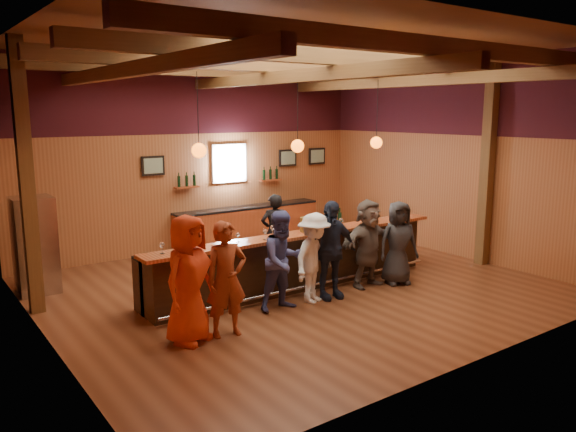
# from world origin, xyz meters

# --- Properties ---
(room) EXTENTS (9.04, 9.00, 4.52)m
(room) POSITION_xyz_m (0.00, 0.06, 3.21)
(room) COLOR brown
(room) RESTS_ON ground
(bar_counter) EXTENTS (6.30, 1.07, 1.11)m
(bar_counter) POSITION_xyz_m (0.02, 0.15, 0.52)
(bar_counter) COLOR black
(bar_counter) RESTS_ON ground
(back_bar_cabinet) EXTENTS (4.00, 0.52, 0.95)m
(back_bar_cabinet) POSITION_xyz_m (1.20, 3.72, 0.48)
(back_bar_cabinet) COLOR #983B1B
(back_bar_cabinet) RESTS_ON ground
(window) EXTENTS (0.95, 0.09, 0.95)m
(window) POSITION_xyz_m (0.80, 3.95, 2.05)
(window) COLOR silver
(window) RESTS_ON room
(framed_pictures) EXTENTS (5.35, 0.05, 0.45)m
(framed_pictures) POSITION_xyz_m (1.67, 3.94, 2.10)
(framed_pictures) COLOR black
(framed_pictures) RESTS_ON room
(wine_shelves) EXTENTS (3.00, 0.18, 0.30)m
(wine_shelves) POSITION_xyz_m (0.80, 3.88, 1.62)
(wine_shelves) COLOR #983B1B
(wine_shelves) RESTS_ON room
(pendant_lights) EXTENTS (4.24, 0.24, 1.37)m
(pendant_lights) POSITION_xyz_m (0.00, 0.00, 2.71)
(pendant_lights) COLOR black
(pendant_lights) RESTS_ON room
(stainless_fridge) EXTENTS (0.70, 0.70, 1.80)m
(stainless_fridge) POSITION_xyz_m (-4.10, 2.60, 0.90)
(stainless_fridge) COLOR silver
(stainless_fridge) RESTS_ON ground
(customer_orange) EXTENTS (1.10, 0.94, 1.90)m
(customer_orange) POSITION_xyz_m (-2.80, -1.15, 0.95)
(customer_orange) COLOR red
(customer_orange) RESTS_ON ground
(customer_redvest) EXTENTS (0.69, 0.50, 1.75)m
(customer_redvest) POSITION_xyz_m (-2.24, -1.25, 0.87)
(customer_redvest) COLOR maroon
(customer_redvest) RESTS_ON ground
(customer_denim) EXTENTS (0.84, 0.66, 1.71)m
(customer_denim) POSITION_xyz_m (-0.90, -0.83, 0.85)
(customer_denim) COLOR #454B8A
(customer_denim) RESTS_ON ground
(customer_white) EXTENTS (1.18, 0.94, 1.60)m
(customer_white) POSITION_xyz_m (-0.25, -0.84, 0.80)
(customer_white) COLOR white
(customer_white) RESTS_ON ground
(customer_navy) EXTENTS (1.11, 0.62, 1.78)m
(customer_navy) POSITION_xyz_m (0.11, -0.82, 0.89)
(customer_navy) COLOR #1C2439
(customer_navy) RESTS_ON ground
(customer_brown) EXTENTS (1.59, 0.57, 1.70)m
(customer_brown) POSITION_xyz_m (1.16, -0.71, 0.85)
(customer_brown) COLOR #5F544C
(customer_brown) RESTS_ON ground
(customer_dark) EXTENTS (0.93, 0.76, 1.63)m
(customer_dark) POSITION_xyz_m (1.75, -0.93, 0.82)
(customer_dark) COLOR #2B2B2E
(customer_dark) RESTS_ON ground
(bartender) EXTENTS (0.67, 0.52, 1.62)m
(bartender) POSITION_xyz_m (0.37, 1.32, 0.81)
(bartender) COLOR black
(bartender) RESTS_ON ground
(ice_bucket) EXTENTS (0.25, 0.25, 0.27)m
(ice_bucket) POSITION_xyz_m (0.10, -0.15, 1.24)
(ice_bucket) COLOR brown
(ice_bucket) RESTS_ON bar_counter
(bottle_a) EXTENTS (0.07, 0.07, 0.34)m
(bottle_a) POSITION_xyz_m (0.74, -0.04, 1.24)
(bottle_a) COLOR black
(bottle_a) RESTS_ON bar_counter
(bottle_b) EXTENTS (0.08, 0.08, 0.36)m
(bottle_b) POSITION_xyz_m (0.95, -0.11, 1.25)
(bottle_b) COLOR black
(bottle_b) RESTS_ON bar_counter
(glass_a) EXTENTS (0.08, 0.08, 0.19)m
(glass_a) POSITION_xyz_m (-2.76, -0.14, 1.24)
(glass_a) COLOR silver
(glass_a) RESTS_ON bar_counter
(glass_b) EXTENTS (0.08, 0.08, 0.17)m
(glass_b) POSITION_xyz_m (-2.12, -0.16, 1.23)
(glass_b) COLOR silver
(glass_b) RESTS_ON bar_counter
(glass_c) EXTENTS (0.07, 0.07, 0.17)m
(glass_c) POSITION_xyz_m (-1.38, -0.14, 1.23)
(glass_c) COLOR silver
(glass_c) RESTS_ON bar_counter
(glass_d) EXTENTS (0.08, 0.08, 0.19)m
(glass_d) POSITION_xyz_m (-0.90, -0.26, 1.24)
(glass_d) COLOR silver
(glass_d) RESTS_ON bar_counter
(glass_e) EXTENTS (0.09, 0.09, 0.20)m
(glass_e) POSITION_xyz_m (-0.63, -0.10, 1.25)
(glass_e) COLOR silver
(glass_e) RESTS_ON bar_counter
(glass_f) EXTENTS (0.09, 0.09, 0.20)m
(glass_f) POSITION_xyz_m (0.84, -0.28, 1.25)
(glass_f) COLOR silver
(glass_f) RESTS_ON bar_counter
(glass_g) EXTENTS (0.08, 0.08, 0.17)m
(glass_g) POSITION_xyz_m (1.57, -0.16, 1.23)
(glass_g) COLOR silver
(glass_g) RESTS_ON bar_counter
(glass_h) EXTENTS (0.07, 0.07, 0.17)m
(glass_h) POSITION_xyz_m (1.78, -0.19, 1.23)
(glass_h) COLOR silver
(glass_h) RESTS_ON bar_counter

